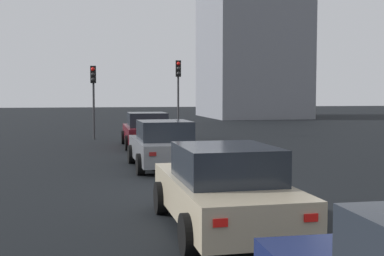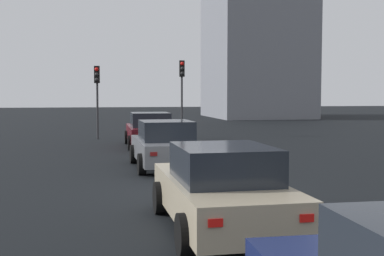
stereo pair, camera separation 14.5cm
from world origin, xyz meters
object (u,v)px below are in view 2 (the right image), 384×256
at_px(car_maroon_lead, 150,130).
at_px(car_beige_third, 221,189).
at_px(traffic_light_near_left, 97,86).
at_px(car_grey_second, 165,145).
at_px(traffic_light_near_right, 182,82).

height_order(car_maroon_lead, car_beige_third, car_maroon_lead).
distance_m(car_maroon_lead, traffic_light_near_left, 5.32).
relative_size(car_maroon_lead, car_grey_second, 1.09).
distance_m(car_maroon_lead, car_grey_second, 6.64).
height_order(car_grey_second, car_beige_third, car_grey_second).
distance_m(traffic_light_near_left, traffic_light_near_right, 4.72).
bearing_deg(car_maroon_lead, car_grey_second, 178.84).
bearing_deg(traffic_light_near_left, car_maroon_lead, 34.26).
relative_size(car_grey_second, traffic_light_near_right, 0.99).
relative_size(traffic_light_near_left, traffic_light_near_right, 0.91).
height_order(car_beige_third, traffic_light_near_right, traffic_light_near_right).
bearing_deg(car_grey_second, car_beige_third, 178.49).
bearing_deg(traffic_light_near_right, car_beige_third, -5.90).
height_order(car_maroon_lead, traffic_light_near_right, traffic_light_near_right).
bearing_deg(car_maroon_lead, traffic_light_near_left, 28.42).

